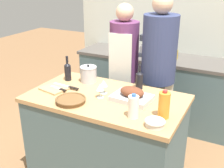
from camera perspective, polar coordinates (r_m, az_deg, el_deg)
kitchen_island at (r=2.80m, az=-1.18°, el=-11.06°), size 1.44×0.82×0.91m
back_counter at (r=3.96m, az=8.67°, el=-0.76°), size 2.16×0.60×0.93m
back_wall at (r=4.05m, az=11.01°, el=11.62°), size 2.66×0.10×2.55m
roasting_pan at (r=2.49m, az=4.06°, el=-2.29°), size 0.36×0.27×0.13m
wicker_basket at (r=2.48m, az=-8.38°, el=-3.24°), size 0.27×0.27×0.04m
cutting_board at (r=2.78m, az=-11.71°, el=-0.95°), size 0.27×0.23×0.02m
stock_pot at (r=2.89m, az=-4.80°, el=2.00°), size 0.17×0.17×0.19m
mixing_bowl at (r=2.12m, az=8.72°, el=-7.79°), size 0.16×0.16×0.05m
juice_jug at (r=2.21m, az=10.52°, el=-4.23°), size 0.09×0.09×0.23m
milk_jug at (r=2.19m, az=4.38°, el=-4.62°), size 0.08×0.08×0.20m
wine_bottle_green at (r=2.96m, az=-8.99°, el=2.64°), size 0.07×0.07×0.26m
wine_bottle_dark at (r=2.72m, az=5.58°, el=0.94°), size 0.07×0.07×0.24m
wine_glass_left at (r=2.61m, az=-1.71°, el=0.04°), size 0.07×0.07×0.13m
wine_glass_right at (r=2.52m, az=-2.44°, el=-0.75°), size 0.07×0.07×0.13m
knife_chef at (r=2.78m, az=-9.13°, el=-0.44°), size 0.30×0.05×0.01m
knife_paring at (r=2.74m, az=-10.75°, el=-0.90°), size 0.20×0.06×0.01m
stand_mixer at (r=3.73m, az=7.04°, el=7.36°), size 0.18×0.14×0.29m
condiment_bottle_tall at (r=3.69m, az=12.77°, el=5.86°), size 0.06×0.06×0.14m
condiment_bottle_short at (r=3.88m, az=10.26°, el=7.15°), size 0.06×0.06×0.17m
person_cook_aproned at (r=3.24m, az=2.40°, el=3.00°), size 0.33×0.34×1.67m
person_cook_guest at (r=3.08m, az=9.38°, el=2.86°), size 0.37×0.37×1.78m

